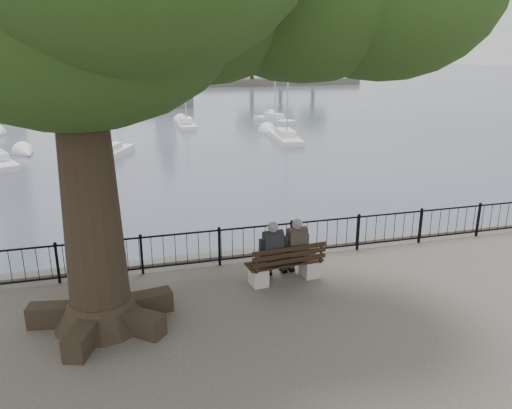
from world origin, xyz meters
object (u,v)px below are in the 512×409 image
object	(u,v)px
bench	(285,268)
lion_monument	(163,86)
person_left	(270,254)
person_right	(294,250)

from	to	relation	value
bench	lion_monument	xyz separation A→B (m)	(1.62, 48.79, 0.85)
person_left	lion_monument	world-z (taller)	lion_monument
bench	person_right	size ratio (longest dim) A/B	1.22
bench	person_left	size ratio (longest dim) A/B	1.22
bench	person_right	xyz separation A→B (m)	(0.27, 0.14, 0.38)
bench	person_left	world-z (taller)	person_left
bench	person_left	xyz separation A→B (m)	(-0.36, 0.08, 0.38)
person_left	lion_monument	xyz separation A→B (m)	(1.99, 48.71, 0.47)
person_left	person_right	bearing A→B (deg)	5.49
person_right	lion_monument	world-z (taller)	lion_monument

